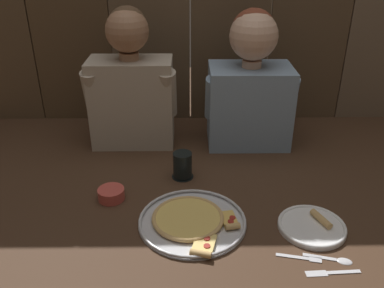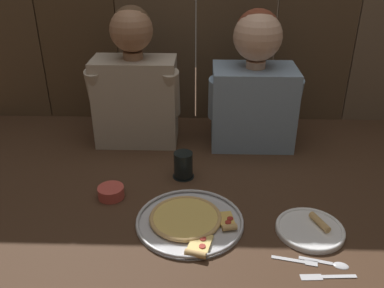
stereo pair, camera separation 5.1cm
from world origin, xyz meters
The scene contains 10 objects.
ground_plane centered at (0.00, 0.00, 0.00)m, with size 3.20×3.20×0.00m, color #422B1C.
pizza_tray centered at (0.00, -0.11, 0.01)m, with size 0.35×0.35×0.03m.
dinner_plate centered at (0.38, -0.14, 0.01)m, with size 0.21×0.21×0.03m.
drinking_glass centered at (-0.03, 0.17, 0.05)m, with size 0.08×0.08×0.10m.
dipping_bowl centered at (-0.28, 0.03, 0.02)m, with size 0.09×0.09×0.04m.
table_fork centered at (0.31, -0.28, 0.00)m, with size 0.13×0.04×0.01m.
table_knife centered at (0.39, -0.33, 0.00)m, with size 0.16×0.03×0.01m.
table_spoon centered at (0.41, -0.28, 0.00)m, with size 0.14×0.06×0.01m.
diner_left centered at (-0.25, 0.47, 0.27)m, with size 0.38×0.20×0.59m.
diner_right centered at (0.25, 0.47, 0.27)m, with size 0.38×0.23×0.58m.
Camera 1 is at (-0.01, -1.18, 0.84)m, focal length 38.47 mm.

